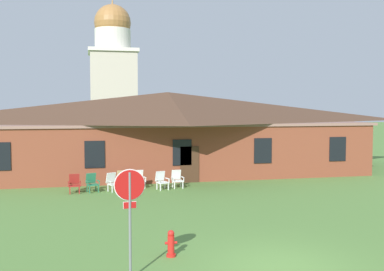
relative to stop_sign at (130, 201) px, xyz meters
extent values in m
plane|color=#517A38|center=(4.12, 0.00, -2.02)|extent=(200.00, 200.00, 0.00)
cube|color=brown|center=(4.12, 19.14, -0.42)|extent=(24.58, 10.00, 3.20)
cube|color=#8C6458|center=(4.12, 19.14, 1.26)|extent=(25.07, 10.20, 0.16)
pyramid|color=#4C3323|center=(4.12, 19.14, 2.34)|extent=(25.56, 10.40, 2.00)
cube|color=black|center=(-5.71, 14.11, -0.26)|extent=(1.10, 0.06, 1.50)
cube|color=black|center=(-0.79, 14.11, -0.26)|extent=(1.10, 0.06, 1.50)
cube|color=black|center=(4.12, 14.11, -0.26)|extent=(1.10, 0.06, 1.50)
cube|color=black|center=(9.04, 14.11, -0.26)|extent=(1.10, 0.06, 1.50)
cube|color=black|center=(13.95, 14.11, -0.26)|extent=(1.10, 0.06, 1.50)
cube|color=#422819|center=(4.56, 14.11, -0.97)|extent=(1.10, 0.06, 2.10)
cube|color=#BCB29E|center=(1.37, 38.52, 3.00)|extent=(4.80, 4.80, 10.02)
cube|color=silver|center=(1.37, 38.52, 8.19)|extent=(5.18, 5.18, 0.36)
cylinder|color=silver|center=(1.37, 38.52, 9.47)|extent=(3.80, 3.80, 2.20)
sphere|color=#9E6B38|center=(1.37, 38.52, 11.25)|extent=(3.88, 3.88, 3.88)
cone|color=#9E6B38|center=(1.37, 38.52, 13.59)|extent=(0.24, 0.24, 1.00)
cylinder|color=slate|center=(0.00, 0.00, -0.64)|extent=(0.07, 0.07, 2.76)
cylinder|color=white|center=(0.00, 0.01, 0.42)|extent=(0.80, 0.09, 0.81)
cylinder|color=#B71414|center=(0.00, -0.01, 0.42)|extent=(0.76, 0.09, 0.76)
cube|color=#B71414|center=(0.00, 0.00, -0.10)|extent=(0.32, 0.05, 0.16)
cube|color=white|center=(0.00, 0.01, -0.10)|extent=(0.34, 0.05, 0.18)
cube|color=maroon|center=(-1.59, 11.95, -1.84)|extent=(0.05, 0.05, 0.36)
cube|color=maroon|center=(-2.04, 11.93, -1.84)|extent=(0.05, 0.05, 0.36)
cube|color=maroon|center=(-1.61, 12.39, -1.84)|extent=(0.05, 0.05, 0.36)
cube|color=maroon|center=(-2.07, 12.37, -1.84)|extent=(0.05, 0.05, 0.36)
cube|color=maroon|center=(-1.83, 12.16, -1.63)|extent=(0.57, 0.55, 0.05)
cube|color=maroon|center=(-1.84, 12.47, -1.33)|extent=(0.52, 0.22, 0.54)
cube|color=maroon|center=(-1.54, 12.15, -1.44)|extent=(0.08, 0.47, 0.03)
cube|color=maroon|center=(-1.53, 11.99, -1.55)|extent=(0.04, 0.04, 0.22)
cube|color=maroon|center=(-2.11, 12.12, -1.44)|extent=(0.08, 0.47, 0.03)
cube|color=maroon|center=(-2.11, 11.96, -1.55)|extent=(0.04, 0.04, 0.22)
cube|color=#28704C|center=(-0.64, 12.10, -1.84)|extent=(0.06, 0.06, 0.36)
cube|color=#28704C|center=(-1.08, 11.98, -1.84)|extent=(0.06, 0.06, 0.36)
cube|color=#28704C|center=(-0.77, 12.53, -1.84)|extent=(0.06, 0.06, 0.36)
cube|color=#28704C|center=(-1.21, 12.40, -1.84)|extent=(0.06, 0.06, 0.36)
cube|color=#28704C|center=(-0.93, 12.25, -1.63)|extent=(0.66, 0.65, 0.05)
cube|color=#28704C|center=(-1.01, 12.55, -1.33)|extent=(0.55, 0.33, 0.54)
cube|color=#28704C|center=(-0.64, 12.31, -1.44)|extent=(0.19, 0.47, 0.03)
cube|color=#28704C|center=(-0.60, 12.16, -1.55)|extent=(0.05, 0.05, 0.22)
cube|color=#28704C|center=(-1.20, 12.15, -1.44)|extent=(0.19, 0.47, 0.03)
cube|color=#28704C|center=(-1.15, 12.00, -1.55)|extent=(0.05, 0.05, 0.22)
cube|color=silver|center=(0.46, 12.12, -1.84)|extent=(0.07, 0.07, 0.36)
cube|color=silver|center=(0.05, 11.90, -1.84)|extent=(0.07, 0.07, 0.36)
cube|color=silver|center=(0.25, 12.51, -1.84)|extent=(0.07, 0.07, 0.36)
cube|color=silver|center=(-0.15, 12.30, -1.84)|extent=(0.07, 0.07, 0.36)
cube|color=silver|center=(0.15, 12.21, -1.63)|extent=(0.72, 0.71, 0.05)
cube|color=silver|center=(0.01, 12.48, -1.33)|extent=(0.54, 0.41, 0.54)
cube|color=silver|center=(0.42, 12.32, -1.44)|extent=(0.27, 0.44, 0.03)
cube|color=silver|center=(0.49, 12.18, -1.55)|extent=(0.05, 0.05, 0.22)
cube|color=silver|center=(-0.10, 12.05, -1.44)|extent=(0.27, 0.44, 0.03)
cube|color=silver|center=(-0.02, 11.91, -1.55)|extent=(0.05, 0.05, 0.22)
cube|color=tan|center=(0.86, 12.67, -1.84)|extent=(0.05, 0.05, 0.36)
cube|color=tan|center=(0.40, 12.67, -1.84)|extent=(0.05, 0.05, 0.36)
cube|color=tan|center=(0.85, 13.11, -1.84)|extent=(0.05, 0.05, 0.36)
cube|color=tan|center=(0.39, 13.11, -1.84)|extent=(0.05, 0.05, 0.36)
cube|color=tan|center=(0.63, 12.89, -1.63)|extent=(0.54, 0.52, 0.05)
cube|color=tan|center=(0.62, 13.20, -1.33)|extent=(0.51, 0.19, 0.54)
cube|color=tan|center=(0.92, 12.87, -1.44)|extent=(0.06, 0.47, 0.03)
cube|color=tan|center=(0.92, 12.71, -1.55)|extent=(0.04, 0.04, 0.22)
cube|color=tan|center=(0.34, 12.87, -1.44)|extent=(0.06, 0.47, 0.03)
cube|color=tan|center=(0.34, 12.71, -1.55)|extent=(0.04, 0.04, 0.22)
cube|color=silver|center=(1.80, 12.68, -1.84)|extent=(0.06, 0.06, 0.36)
cube|color=silver|center=(1.34, 12.63, -1.84)|extent=(0.06, 0.06, 0.36)
cube|color=silver|center=(1.75, 13.12, -1.84)|extent=(0.06, 0.06, 0.36)
cube|color=silver|center=(1.29, 13.07, -1.84)|extent=(0.06, 0.06, 0.36)
cube|color=silver|center=(1.55, 12.88, -1.63)|extent=(0.60, 0.58, 0.05)
cube|color=silver|center=(1.51, 13.19, -1.33)|extent=(0.53, 0.25, 0.54)
cube|color=silver|center=(1.84, 12.89, -1.44)|extent=(0.11, 0.47, 0.03)
cube|color=silver|center=(1.85, 12.73, -1.55)|extent=(0.04, 0.04, 0.22)
cube|color=silver|center=(1.26, 12.82, -1.44)|extent=(0.11, 0.47, 0.03)
cube|color=silver|center=(1.28, 12.66, -1.55)|extent=(0.04, 0.04, 0.22)
cube|color=white|center=(2.97, 12.03, -1.84)|extent=(0.06, 0.06, 0.36)
cube|color=white|center=(2.53, 11.89, -1.84)|extent=(0.06, 0.06, 0.36)
cube|color=white|center=(2.84, 12.45, -1.84)|extent=(0.06, 0.06, 0.36)
cube|color=white|center=(2.40, 12.32, -1.84)|extent=(0.06, 0.06, 0.36)
cube|color=white|center=(2.69, 12.17, -1.63)|extent=(0.67, 0.65, 0.05)
cube|color=white|center=(2.60, 12.47, -1.33)|extent=(0.55, 0.33, 0.54)
cube|color=white|center=(2.97, 12.24, -1.44)|extent=(0.19, 0.47, 0.03)
cube|color=white|center=(3.02, 12.08, -1.55)|extent=(0.05, 0.05, 0.22)
cube|color=white|center=(2.42, 12.07, -1.44)|extent=(0.19, 0.47, 0.03)
cube|color=white|center=(2.46, 11.91, -1.55)|extent=(0.05, 0.05, 0.22)
cube|color=silver|center=(3.80, 12.29, -1.84)|extent=(0.05, 0.05, 0.36)
cube|color=silver|center=(3.34, 12.25, -1.84)|extent=(0.05, 0.05, 0.36)
cube|color=silver|center=(3.77, 12.73, -1.84)|extent=(0.05, 0.05, 0.36)
cube|color=silver|center=(3.31, 12.69, -1.84)|extent=(0.05, 0.05, 0.36)
cube|color=silver|center=(3.55, 12.49, -1.63)|extent=(0.58, 0.56, 0.05)
cube|color=silver|center=(3.53, 12.80, -1.33)|extent=(0.53, 0.23, 0.54)
cube|color=silver|center=(3.84, 12.49, -1.44)|extent=(0.09, 0.47, 0.03)
cube|color=silver|center=(3.86, 12.33, -1.55)|extent=(0.04, 0.04, 0.22)
cube|color=silver|center=(3.27, 12.45, -1.44)|extent=(0.09, 0.47, 0.03)
cube|color=silver|center=(3.28, 12.29, -1.55)|extent=(0.04, 0.04, 0.22)
cylinder|color=red|center=(1.31, 1.48, -1.98)|extent=(0.28, 0.28, 0.08)
cylinder|color=red|center=(1.31, 1.48, -1.66)|extent=(0.20, 0.20, 0.55)
sphere|color=red|center=(1.31, 1.48, -1.33)|extent=(0.20, 0.20, 0.20)
cylinder|color=red|center=(1.18, 1.48, -1.61)|extent=(0.10, 0.08, 0.08)
cylinder|color=red|center=(1.44, 1.48, -1.61)|extent=(0.10, 0.08, 0.08)
camera|label=1|loc=(-0.91, -11.56, 2.42)|focal=42.85mm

